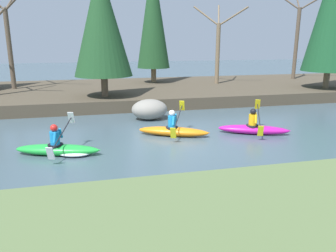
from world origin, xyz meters
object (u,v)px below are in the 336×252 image
object	(u,v)px
kayaker_lead	(254,128)
kayaker_middle	(174,130)
kayaker_trailing	(61,149)
boulder_midstream	(150,109)

from	to	relation	value
kayaker_lead	kayaker_middle	size ratio (longest dim) A/B	1.00
kayaker_trailing	boulder_midstream	size ratio (longest dim) A/B	1.68
kayaker_middle	kayaker_trailing	world-z (taller)	same
kayaker_lead	boulder_midstream	xyz separation A→B (m)	(-3.55, 3.33, 0.24)
kayaker_lead	kayaker_middle	world-z (taller)	same
kayaker_lead	boulder_midstream	distance (m)	4.87
kayaker_lead	kayaker_middle	xyz separation A→B (m)	(-3.12, 0.46, 0.00)
kayaker_middle	boulder_midstream	distance (m)	2.91
kayaker_middle	boulder_midstream	xyz separation A→B (m)	(-0.43, 2.87, 0.24)
kayaker_middle	boulder_midstream	world-z (taller)	kayaker_middle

